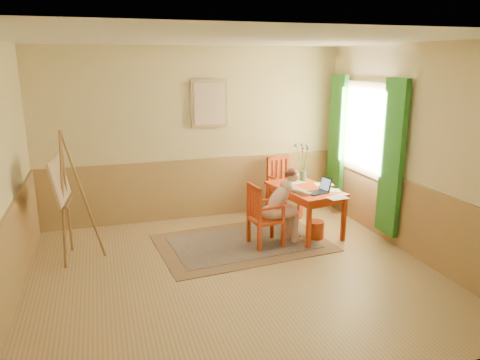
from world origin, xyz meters
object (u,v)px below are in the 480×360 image
object	(u,v)px
chair_back	(283,186)
laptop	(320,190)
table	(305,193)
easel	(62,185)
chair_left	(263,215)
figure	(283,203)

from	to	relation	value
chair_back	laptop	distance (m)	1.21
table	laptop	distance (m)	0.34
easel	table	bearing A→B (deg)	-0.99
table	chair_back	bearing A→B (deg)	89.12
chair_left	figure	bearing A→B (deg)	2.97
laptop	easel	bearing A→B (deg)	174.06
table	chair_left	world-z (taller)	chair_left
table	chair_back	world-z (taller)	chair_back
laptop	table	bearing A→B (deg)	106.30
chair_left	chair_back	bearing A→B (deg)	56.13
chair_back	laptop	bearing A→B (deg)	-86.34
chair_back	figure	size ratio (longest dim) A/B	0.91
chair_left	chair_back	world-z (taller)	chair_back
table	easel	world-z (taller)	easel
chair_back	laptop	world-z (taller)	chair_back
table	easel	size ratio (longest dim) A/B	0.75
table	chair_left	bearing A→B (deg)	-158.47
figure	easel	xyz separation A→B (m)	(-2.92, 0.35, 0.42)
laptop	easel	distance (m)	3.52
chair_left	easel	bearing A→B (deg)	172.03
table	easel	distance (m)	3.42
chair_left	chair_back	size ratio (longest dim) A/B	0.92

